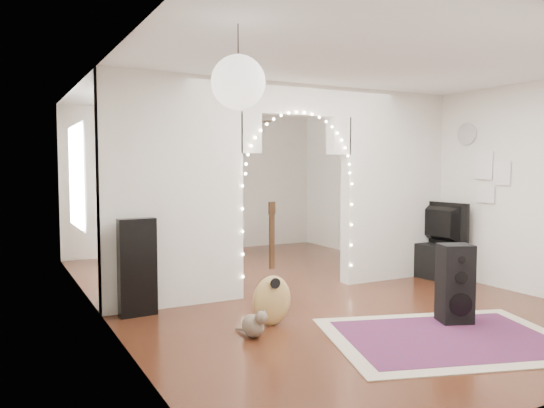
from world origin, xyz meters
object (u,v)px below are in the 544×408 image
acoustic_guitar (272,280)px  floor_speaker (455,284)px  bookcase (167,218)px  dining_chair_right (194,249)px  dining_chair_left (214,268)px  dining_table (184,223)px  media_console (432,260)px

acoustic_guitar → floor_speaker: 1.91m
bookcase → dining_chair_right: (0.20, -0.90, -0.47)m
dining_chair_left → dining_table: bearing=69.3°
dining_table → acoustic_guitar: bearing=-89.3°
acoustic_guitar → bookcase: 4.78m
dining_table → dining_chair_left: dining_table is taller
bookcase → dining_chair_right: bearing=-62.1°
floor_speaker → dining_chair_right: bearing=126.1°
floor_speaker → dining_chair_left: floor_speaker is taller
acoustic_guitar → dining_chair_left: 2.10m
acoustic_guitar → media_console: (3.21, 1.01, -0.22)m
dining_chair_left → dining_chair_right: 1.82m
dining_table → dining_chair_left: 1.89m
floor_speaker → dining_chair_right: (-1.19, 4.68, -0.18)m
floor_speaker → dining_chair_left: size_ratio=1.62×
acoustic_guitar → dining_chair_right: size_ratio=2.12×
floor_speaker → media_console: size_ratio=0.83×
acoustic_guitar → dining_chair_right: bearing=78.2°
media_console → dining_table: dining_table is taller
dining_chair_left → bookcase: bearing=71.7°
bookcase → dining_chair_left: (-0.15, -2.68, -0.47)m
dining_chair_left → dining_chair_right: same height
floor_speaker → bookcase: size_ratio=0.59×
floor_speaker → dining_table: floor_speaker is taller
acoustic_guitar → dining_table: 3.93m
dining_table → dining_chair_left: (-0.18, -1.83, -0.45)m
acoustic_guitar → media_console: size_ratio=1.08×
dining_chair_right → acoustic_guitar: bearing=-116.3°
floor_speaker → media_console: (1.48, 1.82, -0.16)m
acoustic_guitar → dining_table: bearing=80.7°
dining_table → dining_chair_right: size_ratio=2.50×
floor_speaker → dining_table: (-1.36, 4.72, 0.27)m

